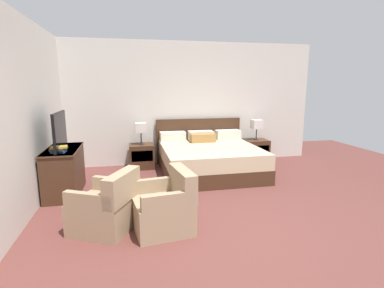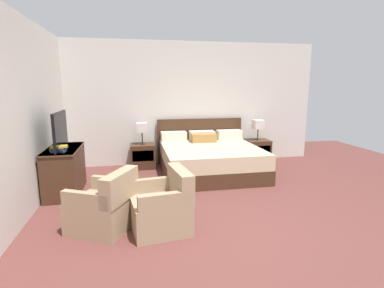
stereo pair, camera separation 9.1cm
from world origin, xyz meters
name	(u,v)px [view 1 (the left image)]	position (x,y,z in m)	size (l,w,h in m)	color
ground_plane	(233,235)	(0.00, 0.00, 0.00)	(10.67, 10.67, 0.00)	brown
wall_back	(181,104)	(0.00, 3.59, 1.37)	(6.27, 0.06, 2.73)	beige
wall_left	(29,115)	(-2.56, 1.48, 1.37)	(0.06, 5.36, 2.73)	beige
bed	(209,158)	(0.40, 2.59, 0.31)	(1.97, 1.97, 1.02)	#422819
nightstand_left	(142,156)	(-0.93, 3.26, 0.26)	(0.53, 0.47, 0.52)	#422819
nightstand_right	(256,151)	(1.73, 3.26, 0.26)	(0.53, 0.47, 0.52)	#422819
table_lamp_left	(141,128)	(-0.93, 3.27, 0.88)	(0.23, 0.23, 0.47)	#332D28
table_lamp_right	(257,125)	(1.73, 3.27, 0.88)	(0.23, 0.23, 0.47)	#332D28
dresser	(64,171)	(-2.25, 1.93, 0.40)	(0.51, 1.09, 0.77)	#422819
tv	(60,132)	(-2.25, 1.85, 1.06)	(0.18, 0.83, 0.60)	black
book_red_cover	(59,151)	(-2.25, 1.65, 0.78)	(0.20, 0.15, 0.03)	#234C8E
book_blue_cover	(58,149)	(-2.25, 1.65, 0.82)	(0.20, 0.17, 0.04)	#383333
book_small_top	(59,147)	(-2.24, 1.65, 0.85)	(0.24, 0.15, 0.03)	gold
armchair_by_window	(107,208)	(-1.49, 0.48, 0.28)	(0.92, 0.92, 0.76)	#9E8466
armchair_companion	(165,208)	(-0.78, 0.34, 0.28)	(0.78, 0.77, 0.76)	#9E8466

